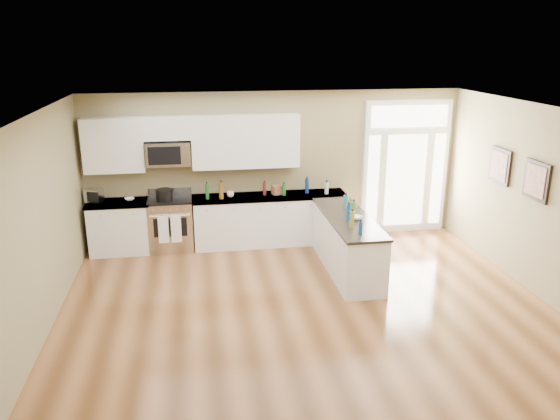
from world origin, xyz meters
name	(u,v)px	position (x,y,z in m)	size (l,w,h in m)	color
ground	(323,345)	(0.00, 0.00, 0.00)	(8.00, 8.00, 0.00)	brown
room_shell	(327,217)	(0.00, 0.00, 1.71)	(8.00, 8.00, 8.00)	#897E57
back_cabinet_left	(121,228)	(-2.87, 3.69, 0.44)	(1.10, 0.66, 0.94)	white
back_cabinet_right	(270,221)	(-0.16, 3.69, 0.44)	(2.85, 0.66, 0.94)	white
peninsula_cabinet	(347,245)	(0.93, 2.24, 0.43)	(0.69, 2.32, 0.94)	white
upper_cabinet_left	(113,145)	(-2.88, 3.83, 1.93)	(1.04, 0.33, 0.95)	white
upper_cabinet_right	(246,141)	(-0.57, 3.83, 1.93)	(1.94, 0.33, 0.95)	white
upper_cabinet_short	(167,128)	(-1.95, 3.83, 2.20)	(0.82, 0.33, 0.40)	white
microwave	(168,153)	(-1.95, 3.80, 1.76)	(0.78, 0.41, 0.42)	silver
entry_door	(405,168)	(2.55, 3.95, 1.30)	(1.70, 0.10, 2.60)	white
wall_art_near	(500,166)	(3.47, 2.20, 1.70)	(0.05, 0.58, 0.58)	black
wall_art_far	(536,181)	(3.47, 1.20, 1.70)	(0.05, 0.58, 0.58)	black
kitchen_range	(171,224)	(-1.97, 3.69, 0.48)	(0.78, 0.69, 1.08)	silver
stockpot	(164,194)	(-2.06, 3.62, 1.06)	(0.29, 0.29, 0.22)	black
toaster_oven	(94,195)	(-3.28, 3.76, 1.06)	(0.28, 0.22, 0.24)	silver
cardboard_box	(278,190)	(0.00, 3.74, 1.02)	(0.20, 0.15, 0.17)	brown
bowl_left	(130,199)	(-2.68, 3.76, 0.96)	(0.17, 0.17, 0.04)	white
bowl_peninsula	(356,218)	(1.01, 2.07, 0.97)	(0.19, 0.19, 0.06)	white
cup_counter	(230,194)	(-0.88, 3.69, 0.99)	(0.13, 0.13, 0.10)	white
counter_bottles	(301,199)	(0.28, 2.96, 1.07)	(2.41, 2.39, 0.30)	#19591E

